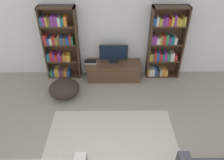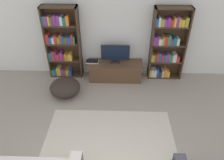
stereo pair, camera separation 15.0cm
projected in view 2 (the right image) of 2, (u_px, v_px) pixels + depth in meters
wall_back at (113, 29)px, 5.66m from camera, size 8.80×0.06×2.60m
bookshelf_left at (62, 43)px, 5.74m from camera, size 0.90×0.30×1.96m
bookshelf_right at (167, 45)px, 5.68m from camera, size 0.90×0.30×1.96m
tv_stand at (115, 71)px, 5.99m from camera, size 1.48×0.55×0.48m
television at (115, 53)px, 5.75m from camera, size 0.75×0.16×0.50m
laptop at (92, 61)px, 5.91m from camera, size 0.34×0.22×0.03m
area_rug at (110, 140)px, 4.34m from camera, size 2.57×1.67×0.02m
beanbag_ottoman at (65, 87)px, 5.43m from camera, size 0.75×0.75×0.42m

